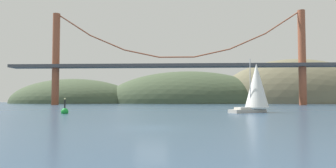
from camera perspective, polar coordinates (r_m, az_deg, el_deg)
ground_plane at (r=24.03m, az=-3.03°, el=-8.14°), size 360.00×360.00×0.00m
headland_left at (r=168.88m, az=-17.13°, el=-3.46°), size 67.84×44.00×25.74m
headland_right at (r=168.94m, az=22.75°, el=-3.37°), size 81.62×44.00×45.31m
headland_center at (r=158.84m, az=3.72°, el=-3.63°), size 87.42×44.00×33.18m
suspension_bridge at (r=119.69m, az=1.61°, el=4.04°), size 132.37×6.00×36.75m
sailboat_white_mainsail at (r=53.01m, az=16.07°, el=-0.57°), size 7.81×6.59×8.87m
channel_buoy at (r=49.36m, az=-18.71°, el=-4.84°), size 1.10×1.10×2.64m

